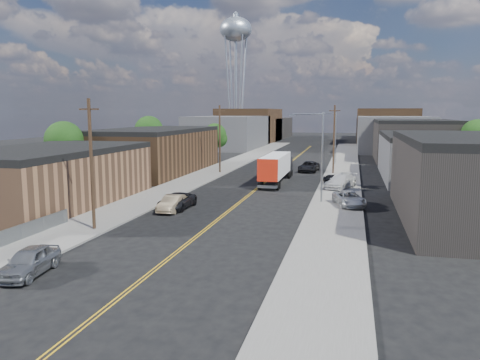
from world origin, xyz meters
The scene contains 32 objects.
ground centered at (0.00, 60.00, 0.00)m, with size 260.00×260.00×0.00m, color black.
centerline centered at (0.00, 45.00, 0.01)m, with size 0.32×120.00×0.01m, color gold.
sidewalk_left centered at (-9.50, 45.00, 0.07)m, with size 5.00×140.00×0.15m, color slate.
sidewalk_right centered at (9.50, 45.00, 0.07)m, with size 5.00×140.00×0.15m, color slate.
warehouse_tan centered at (-18.00, 18.00, 2.80)m, with size 12.00×22.00×5.60m.
warehouse_brown centered at (-18.00, 44.00, 3.30)m, with size 12.00×26.00×6.60m.
industrial_right_b centered at (22.00, 46.00, 3.05)m, with size 14.00×24.00×6.10m.
industrial_right_c centered at (22.00, 72.00, 3.80)m, with size 14.00×22.00×7.60m.
skyline_left_a centered at (-20.00, 95.00, 4.00)m, with size 16.00×30.00×8.00m, color #3B3B3E.
skyline_right_a centered at (20.00, 95.00, 4.00)m, with size 16.00×30.00×8.00m, color #3B3B3E.
skyline_left_b centered at (-20.00, 120.00, 5.00)m, with size 16.00×26.00×10.00m, color #49311D.
skyline_right_b centered at (20.00, 120.00, 5.00)m, with size 16.00×26.00×10.00m, color #49311D.
skyline_left_c centered at (-20.00, 140.00, 3.50)m, with size 16.00×40.00×7.00m, color black.
skyline_right_c centered at (20.00, 140.00, 3.50)m, with size 16.00×40.00×7.00m, color black.
water_tower centered at (-22.00, 110.00, 30.65)m, with size 9.00×9.00×36.90m.
streetlight_near centered at (7.60, 25.00, 5.33)m, with size 3.39×0.25×9.00m.
streetlight_far centered at (7.60, 60.00, 5.33)m, with size 3.39×0.25×9.00m.
utility_pole_left_near centered at (-8.20, 10.00, 5.14)m, with size 1.60×0.26×10.00m.
utility_pole_left_far centered at (-8.20, 45.00, 5.14)m, with size 1.60×0.26×10.00m.
utility_pole_right centered at (8.20, 48.00, 5.14)m, with size 1.60×0.26×10.00m.
tree_left_near centered at (-23.94, 30.00, 5.18)m, with size 4.85×4.76×7.91m.
tree_left_mid centered at (-23.94, 55.00, 5.48)m, with size 5.10×5.04×8.37m.
tree_left_far centered at (-13.94, 62.00, 4.57)m, with size 4.35×4.20×6.97m.
tree_right_far centered at (30.06, 60.00, 5.18)m, with size 4.85×4.76×7.91m.
semi_truck centered at (1.50, 37.81, 2.10)m, with size 2.43×14.11×3.69m.
car_left_a centered at (-6.40, 0.24, 0.78)m, with size 1.84×4.57×1.56m, color #96989A.
car_left_b centered at (-5.00, 18.00, 0.73)m, with size 1.54×4.42×1.46m, color #9C8666.
car_left_c centered at (-5.00, 19.13, 0.72)m, with size 2.39×5.19×1.44m, color black.
car_right_lot_a centered at (10.73, 23.61, 0.85)m, with size 2.31×5.01×1.39m, color silver.
car_right_lot_b centered at (9.66, 34.24, 0.96)m, with size 2.27×5.57×1.62m, color silver.
car_right_lot_c centered at (8.75, 36.49, 0.79)m, with size 1.50×3.74×1.27m, color black.
car_ahead_truck centered at (4.50, 49.80, 0.79)m, with size 2.61×5.66×1.57m, color black.
Camera 1 is at (10.84, -21.33, 8.97)m, focal length 35.00 mm.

